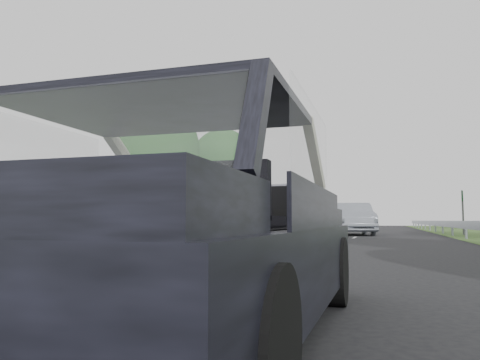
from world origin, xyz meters
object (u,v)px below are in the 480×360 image
Objects in this scene: subject_car at (190,224)px; cat at (242,180)px; other_car at (353,219)px; highway_sign at (463,213)px.

subject_car is 0.77m from cat.
other_car is at bearing 90.85° from subject_car.
other_car is at bearing -158.93° from highway_sign.
highway_sign is at bearing 88.26° from cat.
cat is (0.16, 0.67, 0.35)m from subject_car.
subject_car is 0.78× the size of other_car.
cat is at bearing -99.27° from other_car.
other_car is (-0.49, 21.87, -0.23)m from cat.
cat is 21.88m from other_car.
subject_car is 22.54m from other_car.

